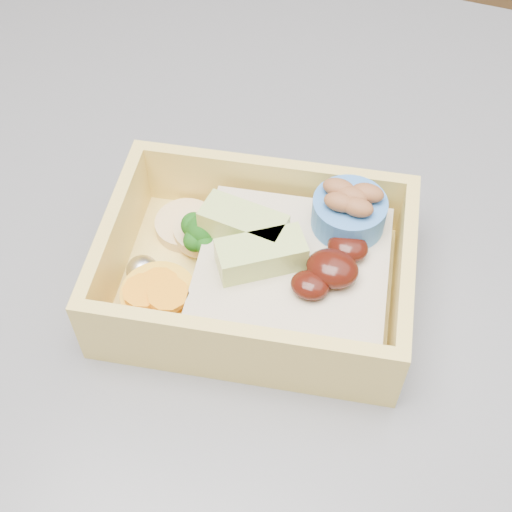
% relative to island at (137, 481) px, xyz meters
% --- Properties ---
extents(island, '(1.24, 0.84, 0.92)m').
position_rel_island_xyz_m(island, '(0.00, 0.00, 0.00)').
color(island, brown).
rests_on(island, ground).
extents(bento_box, '(0.22, 0.18, 0.07)m').
position_rel_island_xyz_m(bento_box, '(0.15, 0.02, 0.48)').
color(bento_box, '#EDCC62').
rests_on(bento_box, island).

